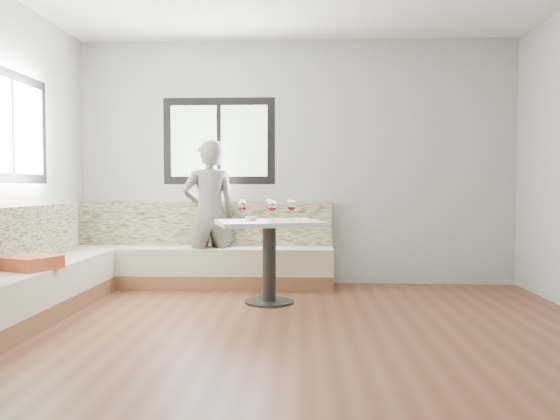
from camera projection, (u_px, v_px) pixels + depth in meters
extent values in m
cube|color=brown|center=(293.00, 345.00, 3.85)|extent=(5.00, 5.00, 0.01)
cube|color=#B7B7B2|center=(297.00, 163.00, 6.29)|extent=(5.00, 0.01, 2.80)
cube|color=#B7B7B2|center=(278.00, 70.00, 1.30)|extent=(5.00, 0.01, 2.80)
cube|color=black|center=(219.00, 141.00, 6.31)|extent=(1.30, 0.02, 1.00)
cube|color=black|center=(12.00, 126.00, 4.78)|extent=(0.02, 1.30, 1.00)
cube|color=brown|center=(203.00, 280.00, 6.11)|extent=(2.90, 0.55, 0.16)
cube|color=beige|center=(203.00, 260.00, 6.10)|extent=(2.90, 0.55, 0.29)
cube|color=beige|center=(206.00, 223.00, 6.29)|extent=(2.90, 0.14, 0.50)
cube|color=brown|center=(40.00, 306.00, 4.76)|extent=(0.55, 2.25, 0.16)
cube|color=beige|center=(40.00, 280.00, 4.75)|extent=(0.55, 2.25, 0.29)
cube|color=beige|center=(16.00, 235.00, 4.74)|extent=(0.14, 2.25, 0.50)
cube|color=#E25236|center=(32.00, 263.00, 4.42)|extent=(0.47, 0.47, 0.11)
cylinder|color=black|center=(269.00, 302.00, 5.27)|extent=(0.47, 0.47, 0.02)
cylinder|color=black|center=(269.00, 264.00, 5.25)|extent=(0.13, 0.13, 0.75)
cube|color=white|center=(269.00, 223.00, 5.23)|extent=(1.14, 0.99, 0.04)
imported|color=slate|center=(209.00, 214.00, 6.04)|extent=(0.69, 0.55, 1.64)
cylinder|color=white|center=(251.00, 219.00, 5.20)|extent=(0.11, 0.11, 0.04)
sphere|color=black|center=(253.00, 217.00, 5.21)|extent=(0.02, 0.02, 0.02)
sphere|color=black|center=(250.00, 217.00, 5.21)|extent=(0.02, 0.02, 0.02)
sphere|color=black|center=(251.00, 218.00, 5.18)|extent=(0.02, 0.02, 0.02)
cylinder|color=white|center=(242.00, 222.00, 5.04)|extent=(0.07, 0.07, 0.01)
cylinder|color=white|center=(242.00, 216.00, 5.03)|extent=(0.01, 0.01, 0.09)
ellipsoid|color=white|center=(242.00, 205.00, 5.03)|extent=(0.09, 0.09, 0.11)
cylinder|color=#450108|center=(242.00, 208.00, 5.03)|extent=(0.06, 0.06, 0.02)
cylinder|color=white|center=(272.00, 222.00, 5.01)|extent=(0.07, 0.07, 0.01)
cylinder|color=white|center=(272.00, 217.00, 5.01)|extent=(0.01, 0.01, 0.09)
ellipsoid|color=white|center=(272.00, 205.00, 5.00)|extent=(0.09, 0.09, 0.11)
cylinder|color=#450108|center=(272.00, 208.00, 5.00)|extent=(0.06, 0.06, 0.02)
cylinder|color=white|center=(292.00, 221.00, 5.19)|extent=(0.07, 0.07, 0.01)
cylinder|color=white|center=(292.00, 216.00, 5.18)|extent=(0.01, 0.01, 0.09)
ellipsoid|color=white|center=(292.00, 205.00, 5.18)|extent=(0.09, 0.09, 0.11)
cylinder|color=#450108|center=(292.00, 208.00, 5.18)|extent=(0.06, 0.06, 0.02)
cylinder|color=white|center=(270.00, 220.00, 5.35)|extent=(0.07, 0.07, 0.01)
cylinder|color=white|center=(270.00, 215.00, 5.34)|extent=(0.01, 0.01, 0.09)
ellipsoid|color=white|center=(270.00, 204.00, 5.34)|extent=(0.09, 0.09, 0.11)
cylinder|color=#450108|center=(270.00, 207.00, 5.34)|extent=(0.06, 0.06, 0.02)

